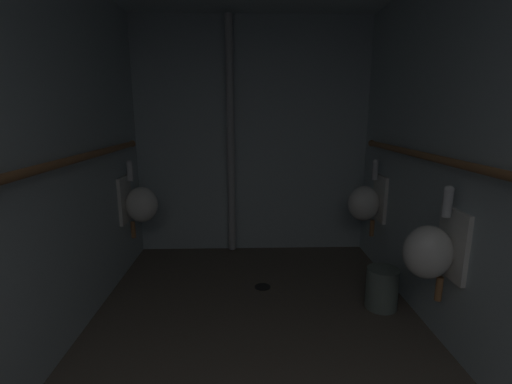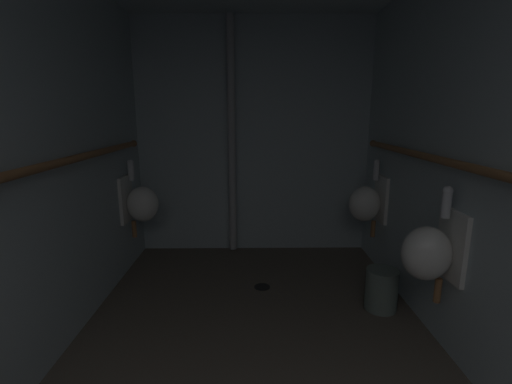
% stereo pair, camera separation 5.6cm
% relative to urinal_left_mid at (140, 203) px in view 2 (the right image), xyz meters
% --- Properties ---
extents(floor, '(2.58, 3.75, 0.08)m').
position_rel_urinal_left_mid_xyz_m(floor, '(1.08, -1.30, -0.70)').
color(floor, brown).
rests_on(floor, ground).
extents(wall_left, '(0.06, 3.75, 2.46)m').
position_rel_urinal_left_mid_xyz_m(wall_left, '(-0.18, -1.30, 0.57)').
color(wall_left, '#ABBBBE').
rests_on(wall_left, ground).
extents(wall_right, '(0.06, 3.75, 2.46)m').
position_rel_urinal_left_mid_xyz_m(wall_right, '(2.34, -1.30, 0.57)').
color(wall_right, '#ABBBBE').
rests_on(wall_right, ground).
extents(wall_back, '(2.58, 0.06, 2.46)m').
position_rel_urinal_left_mid_xyz_m(wall_back, '(1.08, 0.55, 0.57)').
color(wall_back, '#ABBBBE').
rests_on(wall_back, ground).
extents(urinal_left_mid, '(0.32, 0.30, 0.76)m').
position_rel_urinal_left_mid_xyz_m(urinal_left_mid, '(0.00, 0.00, 0.00)').
color(urinal_left_mid, silver).
extents(urinal_right_mid, '(0.32, 0.30, 0.76)m').
position_rel_urinal_left_mid_xyz_m(urinal_right_mid, '(2.16, -1.26, 0.00)').
color(urinal_right_mid, silver).
extents(urinal_right_far, '(0.32, 0.30, 0.76)m').
position_rel_urinal_left_mid_xyz_m(urinal_right_far, '(2.16, -0.02, 0.00)').
color(urinal_right_far, silver).
extents(supply_pipe_left, '(0.06, 2.99, 0.06)m').
position_rel_urinal_left_mid_xyz_m(supply_pipe_left, '(-0.09, -1.27, 0.55)').
color(supply_pipe_left, '#936038').
extents(supply_pipe_right, '(0.06, 3.02, 0.06)m').
position_rel_urinal_left_mid_xyz_m(supply_pipe_right, '(2.25, -1.30, 0.55)').
color(supply_pipe_right, '#936038').
extents(standpipe_back_wall, '(0.08, 0.08, 2.41)m').
position_rel_urinal_left_mid_xyz_m(standpipe_back_wall, '(0.85, 0.44, 0.57)').
color(standpipe_back_wall, '#B2B2B2').
rests_on(standpipe_back_wall, ground).
extents(floor_drain, '(0.14, 0.14, 0.01)m').
position_rel_urinal_left_mid_xyz_m(floor_drain, '(1.15, -0.42, -0.66)').
color(floor_drain, black).
rests_on(floor_drain, ground).
extents(waste_bin, '(0.24, 0.24, 0.32)m').
position_rel_urinal_left_mid_xyz_m(waste_bin, '(2.07, -0.79, -0.50)').
color(waste_bin, slate).
rests_on(waste_bin, ground).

